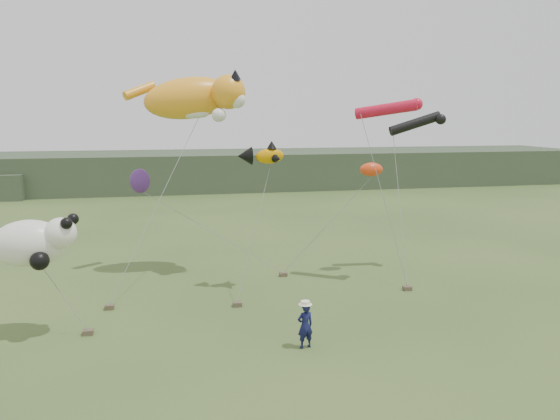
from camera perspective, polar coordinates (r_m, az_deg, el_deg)
The scene contains 9 objects.
ground at distance 19.64m, azimuth 0.56°, elevation -14.46°, with size 120.00×120.00×0.00m, color #385123.
headland at distance 62.48m, azimuth -11.07°, elevation 3.98°, with size 90.00×13.00×4.00m.
festival_attendant at distance 19.56m, azimuth 2.64°, elevation -11.98°, with size 0.59×0.39×1.63m, color #111441.
sandbag_anchors at distance 24.44m, azimuth -4.80°, elevation -9.27°, with size 14.34×6.20×0.19m.
cat_kite at distance 28.06m, azimuth -8.59°, elevation 11.56°, with size 6.02×3.21×2.70m.
fish_kite at distance 24.94m, azimuth -2.05°, elevation 5.72°, with size 2.13×1.45×1.11m.
tube_kites at distance 27.89m, azimuth 12.88°, elevation 9.66°, with size 5.21×3.19×1.87m.
panda_kite at distance 21.74m, azimuth -24.29°, elevation -3.10°, with size 3.05×1.97×1.89m.
misc_kites at distance 27.84m, azimuth -4.67°, elevation 3.54°, with size 12.71×2.75×1.53m.
Camera 1 is at (-3.83, -17.49, 8.07)m, focal length 35.00 mm.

